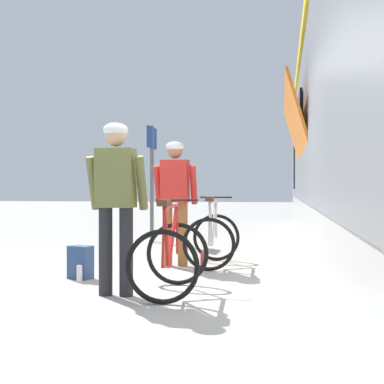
# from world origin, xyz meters

# --- Properties ---
(ground_plane) EXTENTS (80.00, 80.00, 0.00)m
(ground_plane) POSITION_xyz_m (0.00, 0.00, 0.00)
(ground_plane) COLOR #A09E99
(cyclist_near_in_olive) EXTENTS (0.61, 0.31, 1.76)m
(cyclist_near_in_olive) POSITION_xyz_m (-0.28, -0.31, 1.05)
(cyclist_near_in_olive) COLOR #232328
(cyclist_near_in_olive) RESTS_ON ground
(cyclist_far_in_red) EXTENTS (0.61, 0.31, 1.76)m
(cyclist_far_in_red) POSITION_xyz_m (-0.11, 1.86, 1.05)
(cyclist_far_in_red) COLOR #935B2D
(cyclist_far_in_red) RESTS_ON ground
(bicycle_near_red) EXTENTS (0.77, 1.11, 0.99)m
(bicycle_near_red) POSITION_xyz_m (0.25, -0.14, 0.40)
(bicycle_near_red) COLOR black
(bicycle_near_red) RESTS_ON ground
(bicycle_far_silver) EXTENTS (0.74, 1.09, 0.99)m
(bicycle_far_silver) POSITION_xyz_m (0.41, 1.97, 0.40)
(bicycle_far_silver) COLOR black
(bicycle_far_silver) RESTS_ON ground
(backpack_on_platform) EXTENTS (0.32, 0.27, 0.40)m
(backpack_on_platform) POSITION_xyz_m (-1.03, 0.61, 0.20)
(backpack_on_platform) COLOR navy
(backpack_on_platform) RESTS_ON ground
(water_bottle_near_the_bikes) EXTENTS (0.07, 0.07, 0.23)m
(water_bottle_near_the_bikes) POSITION_xyz_m (0.33, 1.60, 0.12)
(water_bottle_near_the_bikes) COLOR red
(water_bottle_near_the_bikes) RESTS_ON ground
(water_bottle_by_the_backpack) EXTENTS (0.07, 0.07, 0.19)m
(water_bottle_by_the_backpack) POSITION_xyz_m (-0.95, 0.39, 0.10)
(water_bottle_by_the_backpack) COLOR silver
(water_bottle_by_the_backpack) RESTS_ON ground
(platform_sign_post) EXTENTS (0.08, 0.70, 2.40)m
(platform_sign_post) POSITION_xyz_m (-1.28, 5.18, 1.62)
(platform_sign_post) COLOR #595B60
(platform_sign_post) RESTS_ON ground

